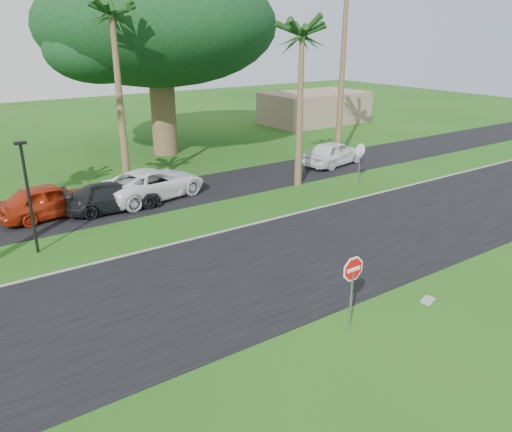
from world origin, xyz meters
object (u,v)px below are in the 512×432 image
object	(u,v)px
car_minivan	(153,184)
car_pickup	(334,153)
stop_sign_near	(352,279)
car_red	(50,200)
stop_sign_far	(360,155)
car_dark	(113,197)

from	to	relation	value
car_minivan	car_pickup	distance (m)	13.08
stop_sign_near	car_pickup	bearing A→B (deg)	48.65
car_red	car_minivan	xyz separation A→B (m)	(5.31, -0.14, -0.01)
stop_sign_far	car_dark	distance (m)	14.14
stop_sign_near	car_minivan	world-z (taller)	stop_sign_near
car_pickup	stop_sign_far	bearing A→B (deg)	144.74
stop_sign_near	car_red	world-z (taller)	stop_sign_near
stop_sign_near	car_red	bearing A→B (deg)	107.60
stop_sign_near	stop_sign_far	distance (m)	15.91
stop_sign_near	car_minivan	distance (m)	15.47
stop_sign_near	car_pickup	world-z (taller)	stop_sign_near
car_red	stop_sign_near	bearing A→B (deg)	-169.43
stop_sign_far	stop_sign_near	bearing A→B (deg)	43.73
stop_sign_far	car_pickup	size ratio (longest dim) A/B	0.54
stop_sign_far	car_red	size ratio (longest dim) A/B	0.53
car_minivan	car_pickup	bearing A→B (deg)	-102.76
car_minivan	stop_sign_near	bearing A→B (deg)	166.57
car_minivan	car_pickup	size ratio (longest dim) A/B	1.22
car_red	car_minivan	bearing A→B (deg)	-98.54
car_red	stop_sign_far	bearing A→B (deg)	-112.58
car_dark	car_pickup	size ratio (longest dim) A/B	1.01
stop_sign_near	car_dark	world-z (taller)	stop_sign_near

